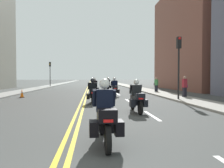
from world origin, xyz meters
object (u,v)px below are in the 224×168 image
object	(u,v)px
motorcycle_6	(94,84)
pedestrian_1	(156,85)
motorcycle_5	(108,85)
pedestrian_2	(185,87)
traffic_light_near	(179,56)
motorcycle_0	(105,118)
traffic_light_far	(50,70)
motorcycle_1	(137,99)
traffic_cone_0	(22,93)
motorcycle_4	(95,87)
motorcycle_2	(93,93)
motorcycle_3	(115,89)

from	to	relation	value
motorcycle_6	pedestrian_1	xyz separation A→B (m)	(6.72, -7.49, 0.19)
motorcycle_5	motorcycle_6	size ratio (longest dim) A/B	0.94
pedestrian_2	traffic_light_near	bearing A→B (deg)	-148.85
motorcycle_0	traffic_light_far	world-z (taller)	traffic_light_far
traffic_light_near	pedestrian_1	xyz separation A→B (m)	(0.93, 8.43, -2.25)
motorcycle_1	pedestrian_2	bearing A→B (deg)	50.14
motorcycle_6	traffic_cone_0	bearing A→B (deg)	-115.46
motorcycle_4	traffic_cone_0	world-z (taller)	motorcycle_4
motorcycle_2	pedestrian_2	distance (m)	7.80
motorcycle_4	traffic_light_near	world-z (taller)	traffic_light_near
pedestrian_2	motorcycle_6	bearing A→B (deg)	92.23
motorcycle_3	motorcycle_4	bearing A→B (deg)	115.21
motorcycle_3	motorcycle_5	distance (m)	8.12
traffic_light_far	motorcycle_2	bearing A→B (deg)	-73.98
motorcycle_6	motorcycle_2	bearing A→B (deg)	-90.69
motorcycle_1	motorcycle_0	bearing A→B (deg)	-112.41
pedestrian_2	traffic_cone_0	bearing A→B (deg)	148.17
pedestrian_2	motorcycle_0	bearing A→B (deg)	-145.56
motorcycle_0	motorcycle_4	xyz separation A→B (m)	(-0.02, 16.98, -0.00)
motorcycle_3	pedestrian_1	bearing A→B (deg)	44.47
traffic_light_far	pedestrian_1	distance (m)	21.31
motorcycle_1	motorcycle_5	world-z (taller)	motorcycle_5
traffic_light_far	motorcycle_5	bearing A→B (deg)	-53.28
traffic_light_near	motorcycle_4	bearing A→B (deg)	128.11
motorcycle_0	pedestrian_2	world-z (taller)	pedestrian_2
motorcycle_5	traffic_cone_0	xyz separation A→B (m)	(-7.63, -8.29, -0.32)
motorcycle_6	traffic_light_near	bearing A→B (deg)	-69.94
motorcycle_4	traffic_cone_0	size ratio (longest dim) A/B	3.14
motorcycle_3	motorcycle_5	xyz separation A→B (m)	(0.05, 8.12, 0.02)
motorcycle_2	motorcycle_3	xyz separation A→B (m)	(1.88, 4.86, 0.01)
motorcycle_3	pedestrian_1	size ratio (longest dim) A/B	1.37
motorcycle_1	motorcycle_3	size ratio (longest dim) A/B	0.95
motorcycle_0	motorcycle_3	bearing A→B (deg)	81.39
motorcycle_2	pedestrian_1	distance (m)	11.87
motorcycle_1	motorcycle_5	xyz separation A→B (m)	(-0.08, 16.73, 0.02)
motorcycle_3	traffic_light_far	xyz separation A→B (m)	(-9.16, 20.47, 2.39)
motorcycle_5	traffic_light_near	xyz separation A→B (m)	(4.08, -11.79, 2.44)
motorcycle_1	motorcycle_5	distance (m)	16.73
traffic_light_far	pedestrian_2	xyz separation A→B (m)	(14.50, -22.40, -2.13)
traffic_cone_0	motorcycle_0	bearing A→B (deg)	-65.57
pedestrian_2	motorcycle_2	bearing A→B (deg)	178.00
motorcycle_0	motorcycle_6	bearing A→B (deg)	88.42
motorcycle_2	motorcycle_3	size ratio (longest dim) A/B	0.91
pedestrian_1	pedestrian_2	bearing A→B (deg)	137.99
pedestrian_1	traffic_light_far	bearing A→B (deg)	-2.24
motorcycle_1	motorcycle_4	distance (m)	12.42
motorcycle_1	motorcycle_6	world-z (taller)	motorcycle_6
pedestrian_1	pedestrian_2	distance (m)	6.69
motorcycle_4	traffic_light_far	bearing A→B (deg)	110.77
motorcycle_4	traffic_cone_0	xyz separation A→B (m)	(-5.94, -3.86, -0.31)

